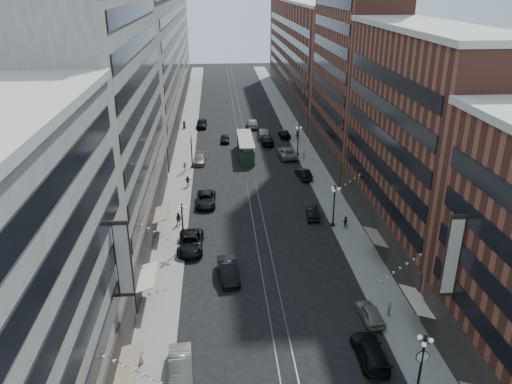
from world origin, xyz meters
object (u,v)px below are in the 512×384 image
object	(u,v)px
car_11	(287,153)
pedestrian_9	(297,136)
pedestrian_8	(304,155)
car_3	(370,352)
lamppost_sw_far	(183,224)
car_10	(312,213)
car_2	(191,243)
pedestrian_5	(164,211)
lamppost_se_far	(334,205)
pedestrian_extra_1	(188,181)
pedestrian_extra_0	(184,125)
car_14	(252,124)
lamppost_se_mid	(298,139)
pedestrian_2	(179,219)
car_9	(202,123)
lamppost_sw_mid	(192,151)
car_1	(180,368)
car_5	(228,271)
lamppost_se_near	(421,362)
car_12	(284,134)
streetcar	(246,148)
pedestrian_1	(140,355)
car_13	(225,139)
car_8	(200,159)
pedestrian_4	(389,309)
car_7	(206,199)
pedestrian_7	(345,222)
car_extra_1	(304,174)
car_extra_0	(267,140)
car_4	(370,313)
car_extra_2	(264,133)
pedestrian_6	(185,166)

from	to	relation	value
car_11	pedestrian_9	distance (m)	9.69
pedestrian_8	car_3	bearing A→B (deg)	71.11
lamppost_sw_far	car_10	bearing A→B (deg)	22.93
car_2	pedestrian_5	xyz separation A→B (m)	(-3.81, 8.51, 0.16)
lamppost_se_far	pedestrian_extra_1	distance (m)	23.94
pedestrian_extra_0	car_3	bearing A→B (deg)	114.79
car_14	pedestrian_extra_0	distance (m)	14.21
lamppost_se_mid	car_11	xyz separation A→B (m)	(-2.03, -0.64, -2.23)
pedestrian_2	pedestrian_5	bearing A→B (deg)	148.00
car_9	car_10	world-z (taller)	car_9
lamppost_se_mid	car_14	distance (m)	20.51
lamppost_sw_mid	car_1	xyz separation A→B (m)	(0.80, -47.51, -2.25)
car_5	car_11	distance (m)	39.75
lamppost_se_near	car_2	xyz separation A→B (m)	(-17.60, 23.75, -2.37)
car_12	car_3	bearing A→B (deg)	86.46
pedestrian_5	streetcar	bearing A→B (deg)	82.31
pedestrian_1	car_13	size ratio (longest dim) A/B	0.38
car_14	lamppost_sw_mid	bearing A→B (deg)	61.74
pedestrian_5	car_9	bearing A→B (deg)	103.41
car_3	lamppost_se_near	bearing A→B (deg)	118.50
car_13	car_8	bearing A→B (deg)	-110.45
pedestrian_4	pedestrian_extra_0	xyz separation A→B (m)	(-21.99, 65.59, 0.07)
lamppost_se_near	streetcar	xyz separation A→B (m)	(-9.20, 56.87, -1.72)
lamppost_se_far	car_10	bearing A→B (deg)	125.15
car_7	car_10	bearing A→B (deg)	-19.42
pedestrian_2	pedestrian_7	bearing A→B (deg)	11.16
lamppost_se_far	car_8	size ratio (longest dim) A/B	1.14
pedestrian_1	pedestrian_9	size ratio (longest dim) A/B	0.81
lamppost_sw_far	car_extra_1	xyz separation A→B (m)	(17.60, 21.00, -2.34)
car_10	car_extra_0	world-z (taller)	car_extra_0
car_5	pedestrian_2	size ratio (longest dim) A/B	3.25
lamppost_se_far	car_14	xyz separation A→B (m)	(-6.72, 47.24, -2.26)
car_8	car_extra_0	xyz separation A→B (m)	(12.52, 9.74, 0.09)
car_4	pedestrian_4	distance (m)	1.89
car_13	car_14	bearing A→B (deg)	59.97
lamppost_se_far	car_7	distance (m)	18.12
lamppost_se_mid	car_8	bearing A→B (deg)	-171.71
pedestrian_2	car_8	world-z (taller)	pedestrian_2
car_13	car_extra_2	bearing A→B (deg)	19.56
car_10	car_11	world-z (taller)	car_11
lamppost_se_mid	car_4	distance (m)	46.79
pedestrian_extra_1	car_13	bearing A→B (deg)	-110.73
car_2	pedestrian_4	world-z (taller)	car_2
car_7	car_4	bearing A→B (deg)	-59.22
pedestrian_1	car_9	size ratio (longest dim) A/B	0.30
pedestrian_6	car_extra_0	distance (m)	20.26
lamppost_se_far	lamppost_se_near	bearing A→B (deg)	-90.00
pedestrian_4	car_14	size ratio (longest dim) A/B	0.30
lamppost_se_mid	car_7	bearing A→B (deg)	-128.94
lamppost_se_mid	car_extra_0	distance (m)	8.92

